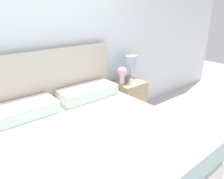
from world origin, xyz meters
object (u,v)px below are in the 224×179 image
object	(u,v)px
table_lamp	(130,63)
teacup	(131,82)
nightstand	(129,100)
flower_vase	(122,73)
bed	(88,149)

from	to	relation	value
table_lamp	teacup	size ratio (longest dim) A/B	3.35
nightstand	flower_vase	xyz separation A→B (m)	(-0.15, 0.02, 0.47)
flower_vase	table_lamp	bearing A→B (deg)	12.02
nightstand	table_lamp	size ratio (longest dim) A/B	1.50
table_lamp	flower_vase	world-z (taller)	table_lamp
bed	nightstand	distance (m)	1.41
bed	flower_vase	bearing A→B (deg)	32.09
flower_vase	teacup	bearing A→B (deg)	-31.44
table_lamp	teacup	world-z (taller)	table_lamp
bed	table_lamp	distance (m)	1.60
table_lamp	flower_vase	xyz separation A→B (m)	(-0.21, -0.04, -0.11)
nightstand	flower_vase	bearing A→B (deg)	172.04
bed	teacup	size ratio (longest dim) A/B	15.79
bed	nightstand	size ratio (longest dim) A/B	3.15
nightstand	flower_vase	size ratio (longest dim) A/B	2.26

